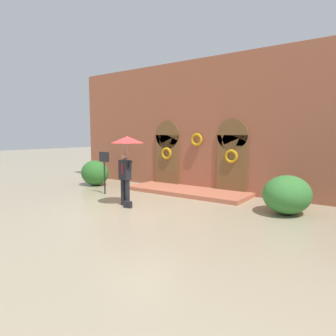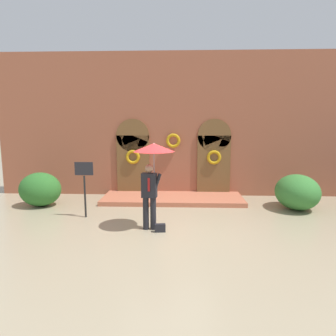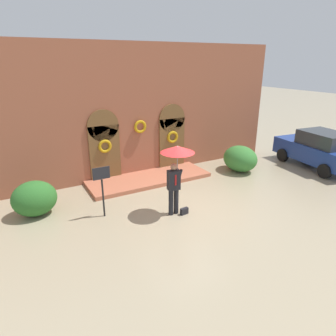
{
  "view_description": "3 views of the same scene",
  "coord_description": "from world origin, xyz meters",
  "views": [
    {
      "loc": [
        6.49,
        -7.35,
        2.43
      ],
      "look_at": [
        0.01,
        1.72,
        1.17
      ],
      "focal_mm": 32.0,
      "sensor_mm": 36.0,
      "label": 1
    },
    {
      "loc": [
        0.26,
        -7.86,
        2.89
      ],
      "look_at": [
        -0.12,
        1.76,
        1.43
      ],
      "focal_mm": 32.0,
      "sensor_mm": 36.0,
      "label": 2
    },
    {
      "loc": [
        -5.06,
        -7.78,
        4.91
      ],
      "look_at": [
        0.05,
        1.48,
        1.06
      ],
      "focal_mm": 32.0,
      "sensor_mm": 36.0,
      "label": 3
    }
  ],
  "objects": [
    {
      "name": "ground_plane",
      "position": [
        0.0,
        0.0,
        0.0
      ],
      "size": [
        80.0,
        80.0,
        0.0
      ],
      "primitive_type": "plane",
      "color": "tan"
    },
    {
      "name": "person_with_umbrella",
      "position": [
        -0.46,
        -0.01,
        1.91
      ],
      "size": [
        1.1,
        1.1,
        2.36
      ],
      "color": "black",
      "rests_on": "ground"
    },
    {
      "name": "sign_post",
      "position": [
        -2.64,
        0.97,
        1.16
      ],
      "size": [
        0.56,
        0.06,
        1.72
      ],
      "color": "black",
      "rests_on": "ground"
    },
    {
      "name": "building_facade",
      "position": [
        -0.0,
        4.15,
        2.68
      ],
      "size": [
        14.0,
        2.3,
        5.6
      ],
      "color": "#9E563D",
      "rests_on": "ground"
    },
    {
      "name": "parked_car",
      "position": [
        7.86,
        0.71,
        0.88
      ],
      "size": [
        2.35,
        4.27,
        1.76
      ],
      "color": "navy",
      "rests_on": "ground"
    },
    {
      "name": "shrub_left",
      "position": [
        -4.61,
        2.15,
        0.59
      ],
      "size": [
        1.43,
        1.18,
        1.19
      ],
      "primitive_type": "ellipsoid",
      "color": "#2D6B28",
      "rests_on": "ground"
    },
    {
      "name": "shrub_right",
      "position": [
        4.21,
        2.11,
        0.59
      ],
      "size": [
        1.42,
        1.67,
        1.18
      ],
      "primitive_type": "ellipsoid",
      "color": "#387A33",
      "rests_on": "ground"
    },
    {
      "name": "handbag",
      "position": [
        -0.25,
        -0.21,
        0.11
      ],
      "size": [
        0.29,
        0.15,
        0.22
      ],
      "primitive_type": "cube",
      "rotation": [
        0.0,
        0.0,
        0.12
      ],
      "color": "black",
      "rests_on": "ground"
    }
  ]
}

